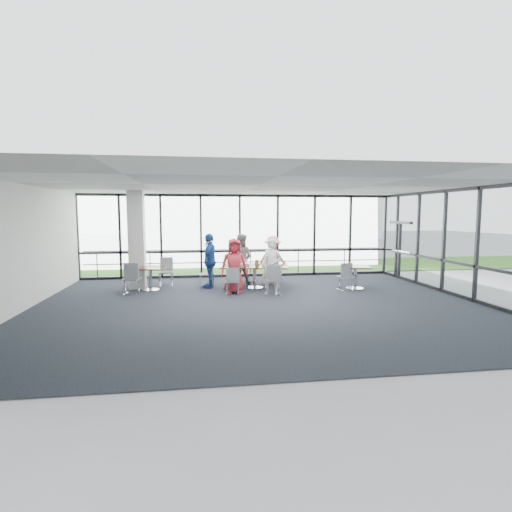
{
  "coord_description": "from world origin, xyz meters",
  "views": [
    {
      "loc": [
        -1.61,
        -10.46,
        2.44
      ],
      "look_at": [
        0.22,
        2.15,
        1.1
      ],
      "focal_mm": 28.0,
      "sensor_mm": 36.0,
      "label": 1
    }
  ],
  "objects": [
    {
      "name": "diner_far_left",
      "position": [
        -0.14,
        3.4,
        0.88
      ],
      "size": [
        0.98,
        0.79,
        1.75
      ],
      "primitive_type": "imported",
      "rotation": [
        0.0,
        0.0,
        2.79
      ],
      "color": "gray",
      "rests_on": "ground"
    },
    {
      "name": "side_table_left",
      "position": [
        -3.15,
        2.54,
        0.65
      ],
      "size": [
        1.13,
        1.13,
        0.75
      ],
      "rotation": [
        0.0,
        0.0,
        -0.23
      ],
      "color": "black",
      "rests_on": "ground"
    },
    {
      "name": "menu_b",
      "position": [
        1.08,
        1.9,
        0.75
      ],
      "size": [
        0.33,
        0.3,
        0.0
      ],
      "primitive_type": "cube",
      "rotation": [
        0.0,
        0.0,
        -0.53
      ],
      "color": "white",
      "rests_on": "main_table"
    },
    {
      "name": "exit_door",
      "position": [
        6.0,
        3.75,
        1.05
      ],
      "size": [
        0.12,
        1.6,
        2.1
      ],
      "primitive_type": "cube",
      "color": "black",
      "rests_on": "ground"
    },
    {
      "name": "diner_near_left",
      "position": [
        -0.52,
        1.73,
        0.85
      ],
      "size": [
        0.84,
        0.56,
        1.7
      ],
      "primitive_type": "imported",
      "rotation": [
        0.0,
        0.0,
        0.02
      ],
      "color": "#B42C35",
      "rests_on": "ground"
    },
    {
      "name": "chair_main_nr",
      "position": [
        0.61,
        1.26,
        0.45
      ],
      "size": [
        0.47,
        0.47,
        0.91
      ],
      "primitive_type": null,
      "rotation": [
        0.0,
        0.0,
        0.06
      ],
      "color": "gray",
      "rests_on": "ground"
    },
    {
      "name": "menu_c",
      "position": [
        0.52,
        2.83,
        0.75
      ],
      "size": [
        0.32,
        0.25,
        0.0
      ],
      "primitive_type": "cube",
      "rotation": [
        0.0,
        0.0,
        0.15
      ],
      "color": "white",
      "rests_on": "main_table"
    },
    {
      "name": "grass_strip",
      "position": [
        0.0,
        8.0,
        0.01
      ],
      "size": [
        80.0,
        5.0,
        0.01
      ],
      "primitive_type": "cube",
      "color": "#2D5B18",
      "rests_on": "ground"
    },
    {
      "name": "plate_fl",
      "position": [
        -0.24,
        2.95,
        0.76
      ],
      "size": [
        0.25,
        0.25,
        0.01
      ],
      "primitive_type": "cylinder",
      "color": "white",
      "rests_on": "main_table"
    },
    {
      "name": "structural_column",
      "position": [
        -3.6,
        3.0,
        1.6
      ],
      "size": [
        0.5,
        0.5,
        3.2
      ],
      "primitive_type": "cube",
      "color": "silver",
      "rests_on": "ground"
    },
    {
      "name": "plate_fr",
      "position": [
        0.88,
        2.71,
        0.76
      ],
      "size": [
        0.28,
        0.28,
        0.01
      ],
      "primitive_type": "cylinder",
      "color": "white",
      "rests_on": "main_table"
    },
    {
      "name": "hangar_main",
      "position": [
        4.0,
        32.0,
        3.0
      ],
      "size": [
        24.0,
        10.0,
        6.0
      ],
      "primitive_type": "cube",
      "color": "silver",
      "rests_on": "ground"
    },
    {
      "name": "apron",
      "position": [
        0.0,
        10.0,
        -0.02
      ],
      "size": [
        80.0,
        70.0,
        0.02
      ],
      "primitive_type": "cube",
      "color": "slate",
      "rests_on": "ground"
    },
    {
      "name": "side_table_right",
      "position": [
        3.47,
        1.85,
        0.64
      ],
      "size": [
        1.05,
        1.05,
        0.75
      ],
      "rotation": [
        0.0,
        0.0,
        -0.22
      ],
      "color": "black",
      "rests_on": "ground"
    },
    {
      "name": "guard_rail",
      "position": [
        0.0,
        5.6,
        0.5
      ],
      "size": [
        12.0,
        0.06,
        0.06
      ],
      "primitive_type": "cylinder",
      "rotation": [
        0.0,
        1.57,
        0.0
      ],
      "color": "#2D2D33",
      "rests_on": "ground"
    },
    {
      "name": "chair_main_nl",
      "position": [
        -0.61,
        1.48,
        0.41
      ],
      "size": [
        0.41,
        0.41,
        0.82
      ],
      "primitive_type": null,
      "rotation": [
        0.0,
        0.0,
        -0.02
      ],
      "color": "gray",
      "rests_on": "ground"
    },
    {
      "name": "tumbler_d",
      "position": [
        -0.51,
        2.38,
        0.82
      ],
      "size": [
        0.07,
        0.07,
        0.14
      ],
      "primitive_type": "cylinder",
      "color": "white",
      "rests_on": "main_table"
    },
    {
      "name": "chair_spare_la",
      "position": [
        -3.64,
        1.93,
        0.48
      ],
      "size": [
        0.55,
        0.55,
        0.97
      ],
      "primitive_type": null,
      "rotation": [
        0.0,
        0.0,
        -0.17
      ],
      "color": "gray",
      "rests_on": "ground"
    },
    {
      "name": "plate_end",
      "position": [
        -0.71,
        2.68,
        0.76
      ],
      "size": [
        0.25,
        0.25,
        0.01
      ],
      "primitive_type": "cylinder",
      "color": "white",
      "rests_on": "main_table"
    },
    {
      "name": "diner_far_right",
      "position": [
        0.98,
        3.22,
        0.84
      ],
      "size": [
        1.22,
        0.97,
        1.68
      ],
      "primitive_type": "imported",
      "rotation": [
        0.0,
        0.0,
        2.7
      ],
      "color": "pink",
      "rests_on": "ground"
    },
    {
      "name": "chair_spare_lb",
      "position": [
        -2.71,
        3.31,
        0.47
      ],
      "size": [
        0.47,
        0.47,
        0.93
      ],
      "primitive_type": null,
      "rotation": [
        0.0,
        0.0,
        3.18
      ],
      "color": "gray",
      "rests_on": "ground"
    },
    {
      "name": "plate_nr",
      "position": [
        0.73,
        1.98,
        0.76
      ],
      "size": [
        0.27,
        0.27,
        0.01
      ],
      "primitive_type": "cylinder",
      "color": "white",
      "rests_on": "main_table"
    },
    {
      "name": "tumbler_a",
      "position": [
        -0.08,
        2.29,
        0.82
      ],
      "size": [
        0.07,
        0.07,
        0.14
      ],
      "primitive_type": "cylinder",
      "color": "white",
      "rests_on": "main_table"
    },
    {
      "name": "chair_spare_r",
      "position": [
        3.06,
        1.66,
        0.44
      ],
      "size": [
        0.51,
        0.51,
        0.88
      ],
      "primitive_type": null,
      "rotation": [
        0.0,
        0.0,
        0.21
      ],
      "color": "gray",
      "rests_on": "ground"
    },
    {
      "name": "chair_main_fr",
      "position": [
        1.05,
        3.4,
        0.49
      ],
      "size": [
        0.53,
        0.53,
        0.98
      ],
      "primitive_type": null,
      "rotation": [
        0.0,
        0.0,
        3.04
      ],
      "color": "gray",
      "rests_on": "ground"
    },
    {
      "name": "hangar_aux",
      "position": [
        -18.0,
        28.0,
        2.0
      ],
      "size": [
        10.0,
        6.0,
        4.0
      ],
      "primitive_type": "cube",
      "color": "silver",
      "rests_on": "ground"
    },
    {
      "name": "green_bottle",
      "position": [
        0.32,
        2.43,
        0.85
      ],
      "size": [
        0.05,
        0.05,
        0.2
      ],
      "primitive_type": "cylinder",
      "color": "#257925",
      "rests_on": "main_table"
    },
    {
      "name": "chair_main_fl",
      "position": [
        -0.1,
        3.62,
        0.47
      ],
      "size": [
        0.47,
        0.47,
        0.93
      ],
      "primitive_type": null,
      "rotation": [
        0.0,
        0.0,
        3.11
      ],
      "color": "gray",
      "rests_on": "ground"
    },
    {
      "name": "wall_left",
      "position": [
        -6.0,
        0.0,
        1.6
      ],
      "size": [
        0.1,
        10.0,
        3.2
      ],
      "primitive_type": "cube",
      "color": "silver",
      "rests_on": "ground"
    },
    {
      "name": "menu_a",
      "position": [
        -0.03,
        1.95,
        0.75
      ],
      "size": [
        0.33,
        0.28,
        0.0
      ],
      "primitive_type": "cube",
      "rotation": [
        0.0,
        0.0,
        -0.33
      ],
      "color": "white",
      "rests_on": "main_table"
    },
    {
      "name": "tumbler_c",
      "position": [
        0.35,
        2.64,
        0.82
      ],
      "size": [
        0.07,
        0.07,
        0.14
      ],
      "primitive_type": "cylinder",
      "color": "white",
      "rests_on": "main_table"
    },
    {
      "name": "tumbler_b",
      "position": [
        0.45,
        2.15,
        0.82
      ],
      "size": [
        0.07,
        0.07,
        0.14
      ],
      "primitive_type": "cylinder",
      "color": "white",
      "rests_on": "main_table"
    },
    {
      "name": "main_table",
      "position": [
        0.22,
        2.45,
        0.64
      ],
      "size": [
        2.36,
        1.6,
        0.75
      ],
      "rotation": [
        0.0,
        0.0,
        -0.2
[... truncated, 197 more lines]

